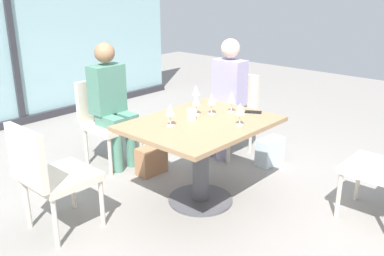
{
  "coord_description": "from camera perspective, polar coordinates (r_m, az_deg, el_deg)",
  "views": [
    {
      "loc": [
        -2.48,
        -2.14,
        1.8
      ],
      "look_at": [
        0.0,
        0.1,
        0.65
      ],
      "focal_mm": 39.45,
      "sensor_mm": 36.0,
      "label": 1
    }
  ],
  "objects": [
    {
      "name": "chair_far_left",
      "position": [
        3.26,
        -18.79,
        -5.68
      ],
      "size": [
        0.5,
        0.46,
        0.87
      ],
      "color": "beige",
      "rests_on": "ground_plane"
    },
    {
      "name": "dining_table_main",
      "position": [
        3.51,
        1.21,
        -2.0
      ],
      "size": [
        1.19,
        0.93,
        0.73
      ],
      "color": "#997551",
      "rests_on": "ground_plane"
    },
    {
      "name": "wine_glass_1",
      "position": [
        3.68,
        5.37,
        4.13
      ],
      "size": [
        0.07,
        0.07,
        0.18
      ],
      "color": "silver",
      "rests_on": "dining_table_main"
    },
    {
      "name": "cell_phone_on_table",
      "position": [
        3.73,
        8.27,
        2.15
      ],
      "size": [
        0.13,
        0.16,
        0.01
      ],
      "primitive_type": "cube",
      "rotation": [
        0.0,
        0.0,
        0.52
      ],
      "color": "black",
      "rests_on": "dining_table_main"
    },
    {
      "name": "chair_near_window",
      "position": [
        4.43,
        -11.55,
        1.5
      ],
      "size": [
        0.46,
        0.51,
        0.87
      ],
      "color": "beige",
      "rests_on": "ground_plane"
    },
    {
      "name": "window_wall_backdrop",
      "position": [
        5.91,
        -23.41,
        11.77
      ],
      "size": [
        5.24,
        0.1,
        2.7
      ],
      "color": "#8FB7BC",
      "rests_on": "ground_plane"
    },
    {
      "name": "wine_glass_0",
      "position": [
        3.61,
        2.68,
        3.89
      ],
      "size": [
        0.07,
        0.07,
        0.18
      ],
      "color": "silver",
      "rests_on": "dining_table_main"
    },
    {
      "name": "chair_far_right",
      "position": [
        4.65,
        5.34,
        2.62
      ],
      "size": [
        0.5,
        0.46,
        0.87
      ],
      "color": "beige",
      "rests_on": "ground_plane"
    },
    {
      "name": "ground_plane",
      "position": [
        3.74,
        1.15,
        -9.79
      ],
      "size": [
        12.0,
        12.0,
        0.0
      ],
      "primitive_type": "plane",
      "color": "gray"
    },
    {
      "name": "wine_glass_2",
      "position": [
        3.91,
        0.52,
        5.1
      ],
      "size": [
        0.07,
        0.07,
        0.18
      ],
      "color": "silver",
      "rests_on": "dining_table_main"
    },
    {
      "name": "wine_glass_5",
      "position": [
        3.58,
        0.59,
        3.8
      ],
      "size": [
        0.07,
        0.07,
        0.18
      ],
      "color": "silver",
      "rests_on": "dining_table_main"
    },
    {
      "name": "coffee_cup",
      "position": [
        3.48,
        -0.06,
        1.84
      ],
      "size": [
        0.08,
        0.08,
        0.09
      ],
      "primitive_type": "cylinder",
      "color": "white",
      "rests_on": "dining_table_main"
    },
    {
      "name": "handbag_1",
      "position": [
        4.21,
        -5.51,
        -4.32
      ],
      "size": [
        0.31,
        0.17,
        0.28
      ],
      "primitive_type": "cube",
      "rotation": [
        0.0,
        0.0,
        -0.04
      ],
      "color": "#A3704C",
      "rests_on": "ground_plane"
    },
    {
      "name": "wine_glass_4",
      "position": [
        3.3,
        -2.97,
        2.44
      ],
      "size": [
        0.07,
        0.07,
        0.18
      ],
      "color": "silver",
      "rests_on": "dining_table_main"
    },
    {
      "name": "person_near_window",
      "position": [
        4.29,
        -10.85,
        3.79
      ],
      "size": [
        0.34,
        0.39,
        1.26
      ],
      "color": "#4C7F6B",
      "rests_on": "ground_plane"
    },
    {
      "name": "person_far_right",
      "position": [
        4.51,
        4.59,
        4.81
      ],
      "size": [
        0.39,
        0.34,
        1.26
      ],
      "color": "#9E93B7",
      "rests_on": "ground_plane"
    },
    {
      "name": "wine_glass_3",
      "position": [
        3.34,
        6.52,
        2.52
      ],
      "size": [
        0.07,
        0.07,
        0.18
      ],
      "color": "silver",
      "rests_on": "dining_table_main"
    },
    {
      "name": "handbag_0",
      "position": [
        4.47,
        10.48,
        -3.13
      ],
      "size": [
        0.31,
        0.18,
        0.28
      ],
      "primitive_type": "cube",
      "rotation": [
        0.0,
        0.0,
        -0.08
      ],
      "color": "silver",
      "rests_on": "ground_plane"
    }
  ]
}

